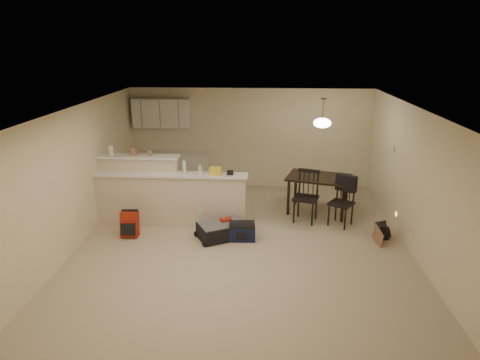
# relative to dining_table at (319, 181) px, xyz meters

# --- Properties ---
(room) EXTENTS (7.00, 7.02, 2.50)m
(room) POSITION_rel_dining_table_xyz_m (-1.54, -1.74, 0.53)
(room) COLOR #BFAE93
(room) RESTS_ON ground
(breakfast_bar) EXTENTS (3.08, 0.58, 1.39)m
(breakfast_bar) POSITION_rel_dining_table_xyz_m (-3.29, -0.76, -0.12)
(breakfast_bar) COLOR beige
(breakfast_bar) RESTS_ON ground
(upper_cabinets) EXTENTS (1.40, 0.34, 0.70)m
(upper_cabinets) POSITION_rel_dining_table_xyz_m (-3.74, 1.58, 1.18)
(upper_cabinets) COLOR white
(upper_cabinets) RESTS_ON room
(kitchen_counter) EXTENTS (1.80, 0.60, 0.90)m
(kitchen_counter) POSITION_rel_dining_table_xyz_m (-3.54, 1.45, -0.27)
(kitchen_counter) COLOR white
(kitchen_counter) RESTS_ON ground
(thermostat) EXTENTS (0.02, 0.12, 0.12)m
(thermostat) POSITION_rel_dining_table_xyz_m (1.45, -0.19, 0.78)
(thermostat) COLOR beige
(thermostat) RESTS_ON room
(jar) EXTENTS (0.10, 0.10, 0.20)m
(jar) POSITION_rel_dining_table_xyz_m (-4.27, -0.62, 0.77)
(jar) COLOR silver
(jar) RESTS_ON breakfast_bar
(cereal_box) EXTENTS (0.10, 0.07, 0.16)m
(cereal_box) POSITION_rel_dining_table_xyz_m (-3.80, -0.62, 0.75)
(cereal_box) COLOR #95694D
(cereal_box) RESTS_ON breakfast_bar
(small_box) EXTENTS (0.08, 0.06, 0.12)m
(small_box) POSITION_rel_dining_table_xyz_m (-3.48, -0.62, 0.73)
(small_box) COLOR #95694D
(small_box) RESTS_ON breakfast_bar
(bottle_a) EXTENTS (0.07, 0.07, 0.26)m
(bottle_a) POSITION_rel_dining_table_xyz_m (-2.75, -0.84, 0.50)
(bottle_a) COLOR silver
(bottle_a) RESTS_ON breakfast_bar
(bottle_b) EXTENTS (0.06, 0.06, 0.18)m
(bottle_b) POSITION_rel_dining_table_xyz_m (-2.44, -0.84, 0.46)
(bottle_b) COLOR silver
(bottle_b) RESTS_ON breakfast_bar
(bag_lump) EXTENTS (0.22, 0.18, 0.14)m
(bag_lump) POSITION_rel_dining_table_xyz_m (-2.14, -0.84, 0.44)
(bag_lump) COLOR #95694D
(bag_lump) RESTS_ON breakfast_bar
(pouch) EXTENTS (0.12, 0.10, 0.08)m
(pouch) POSITION_rel_dining_table_xyz_m (-1.84, -0.84, 0.41)
(pouch) COLOR #95694D
(pouch) RESTS_ON breakfast_bar
(dining_table) EXTENTS (1.51, 1.21, 0.82)m
(dining_table) POSITION_rel_dining_table_xyz_m (0.00, 0.00, 0.00)
(dining_table) COLOR black
(dining_table) RESTS_ON ground
(pendant_lamp) EXTENTS (0.36, 0.36, 0.62)m
(pendant_lamp) POSITION_rel_dining_table_xyz_m (-0.00, -0.00, 1.26)
(pendant_lamp) COLOR brown
(pendant_lamp) RESTS_ON room
(dining_chair_near) EXTENTS (0.59, 0.58, 1.08)m
(dining_chair_near) POSITION_rel_dining_table_xyz_m (-0.31, -0.50, -0.19)
(dining_chair_near) COLOR black
(dining_chair_near) RESTS_ON ground
(dining_chair_far) EXTENTS (0.60, 0.59, 1.00)m
(dining_chair_far) POSITION_rel_dining_table_xyz_m (0.39, -0.67, -0.22)
(dining_chair_far) COLOR black
(dining_chair_far) RESTS_ON ground
(suitcase) EXTENTS (1.01, 0.89, 0.29)m
(suitcase) POSITION_rel_dining_table_xyz_m (-1.97, -1.40, -0.58)
(suitcase) COLOR black
(suitcase) RESTS_ON ground
(red_backpack) EXTENTS (0.34, 0.22, 0.49)m
(red_backpack) POSITION_rel_dining_table_xyz_m (-3.73, -1.43, -0.48)
(red_backpack) COLOR #AA2513
(red_backpack) RESTS_ON ground
(navy_duffel) EXTENTS (0.51, 0.29, 0.27)m
(navy_duffel) POSITION_rel_dining_table_xyz_m (-1.57, -1.48, -0.59)
(navy_duffel) COLOR #131B3C
(navy_duffel) RESTS_ON ground
(black_daypack) EXTENTS (0.28, 0.35, 0.27)m
(black_daypack) POSITION_rel_dining_table_xyz_m (1.09, -1.20, -0.59)
(black_daypack) COLOR black
(black_daypack) RESTS_ON ground
(cardboard_sheet) EXTENTS (0.08, 0.40, 0.31)m
(cardboard_sheet) POSITION_rel_dining_table_xyz_m (0.95, -1.50, -0.57)
(cardboard_sheet) COLOR #95694D
(cardboard_sheet) RESTS_ON ground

